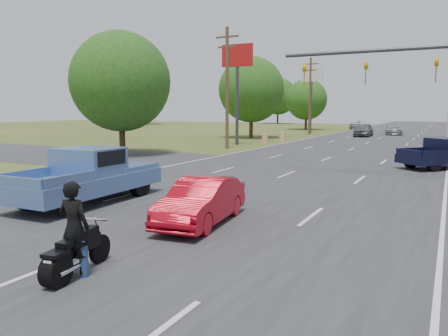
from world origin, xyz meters
The scene contains 22 objects.
main_road centered at (0.00, 40.00, 0.01)m, with size 15.00×180.00×0.02m, color #2D2D30.
cross_road centered at (0.00, 18.00, 0.01)m, with size 120.00×10.00×0.02m, color #2D2D30.
utility_pole_5 centered at (-9.50, 28.00, 5.32)m, with size 2.00×0.28×10.00m.
utility_pole_6 centered at (-9.50, 52.00, 5.32)m, with size 2.00×0.28×10.00m.
tree_0 centered at (-14.00, 20.00, 5.26)m, with size 7.14×7.14×8.84m.
tree_1 centered at (-13.50, 42.00, 5.57)m, with size 7.56×7.56×9.36m.
tree_2 centered at (-14.20, 66.00, 4.95)m, with size 6.72×6.72×8.32m.
tree_4 centered at (-55.00, 75.00, 6.82)m, with size 9.24×9.24×11.44m.
tree_6 centered at (-30.00, 95.00, 6.51)m, with size 8.82×8.82×10.92m.
barrel_2 centered at (-8.50, 34.00, 0.50)m, with size 0.56×0.56×1.00m, color orange.
barrel_3 centered at (-8.20, 38.00, 0.50)m, with size 0.56×0.56×1.00m, color orange.
pole_sign_left_near centered at (-10.50, 32.00, 7.17)m, with size 3.00×0.35×9.20m.
pole_sign_left_far centered at (-10.50, 56.00, 7.17)m, with size 3.00×0.35×9.20m.
signal_mast centered at (5.82, 17.00, 4.80)m, with size 9.12×0.40×7.00m.
red_convertible centered at (1.02, 5.77, 0.65)m, with size 1.38×3.95×1.30m, color #AE0818.
motorcycle centered at (0.86, 1.13, 0.45)m, with size 0.70×2.01×1.02m.
rider centered at (0.85, 1.17, 0.91)m, with size 0.66×0.43×1.81m, color black.
blue_pickup centered at (-4.03, 6.58, 0.98)m, with size 2.40×5.91×1.94m.
navy_pickup centered at (7.08, 22.38, 0.86)m, with size 4.93×5.11×1.70m.
distant_car_grey centered at (-2.26, 50.67, 0.80)m, with size 1.88×4.67×1.59m, color #5C5B61.
distant_car_silver centered at (0.52, 56.91, 0.74)m, with size 2.07×5.08×1.48m, color #97989C.
distant_car_white centered at (-6.50, 72.16, 0.73)m, with size 2.43×5.26×1.46m, color silver.
Camera 1 is at (7.24, -4.79, 3.26)m, focal length 35.00 mm.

